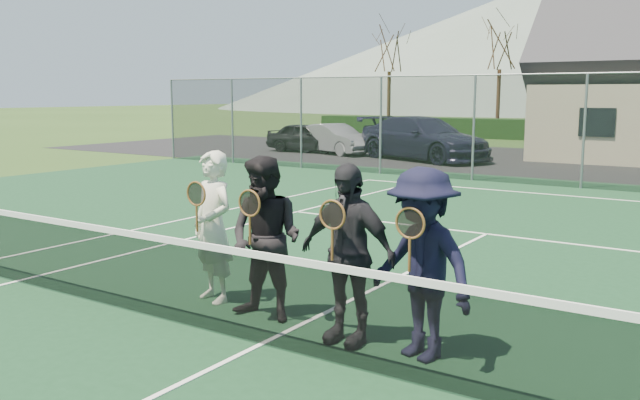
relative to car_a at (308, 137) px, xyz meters
The scene contains 16 objects.
ground 12.51m from the car_a, ahead, with size 220.00×220.00×0.00m, color #294518.
court_surface 22.66m from the car_a, 56.66° to the right, with size 30.00×30.00×0.02m, color #14381E.
tarmac_carpark 8.54m from the car_a, ahead, with size 40.00×12.00×0.01m, color black.
hill_west 77.56m from the car_a, 99.37° to the left, with size 110.00×110.00×18.00m, color slate.
car_a is the anchor object (origin of this frame).
car_b 1.45m from the car_a, ahead, with size 1.32×3.77×1.24m, color gray.
car_c 5.66m from the car_a, ahead, with size 2.29×5.63×1.63m, color black.
court_markings 22.66m from the car_a, 56.66° to the right, with size 11.03×23.83×0.01m.
tennis_net 22.65m from the car_a, 56.66° to the right, with size 11.68×0.08×1.10m.
perimeter_fence 13.61m from the car_a, 23.54° to the right, with size 30.07×0.07×3.02m.
tree_a 15.41m from the car_a, 104.16° to the left, with size 3.20×3.20×7.77m.
tree_b 15.39m from the car_a, 76.23° to the left, with size 3.20×3.20×7.77m.
player_a 21.21m from the car_a, 58.51° to the right, with size 0.75×0.59×1.80m.
player_b 21.86m from the car_a, 56.67° to the right, with size 0.91×0.72×1.80m.
player_c 22.56m from the car_a, 54.51° to the right, with size 1.06×0.51×1.80m.
player_d 23.01m from the car_a, 52.85° to the right, with size 1.31×0.99×1.80m.
Camera 1 is at (4.01, -5.00, 2.48)m, focal length 38.00 mm.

